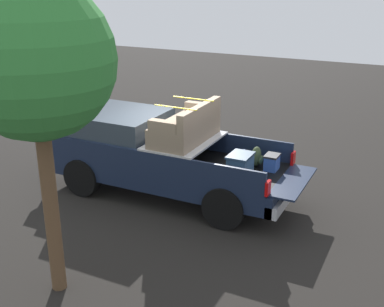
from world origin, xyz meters
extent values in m
plane|color=black|center=(0.00, 0.00, 0.00)|extent=(40.00, 40.00, 0.00)
cube|color=#162138|center=(0.00, 0.00, 0.63)|extent=(5.50, 1.92, 0.43)
cube|color=black|center=(-1.20, 0.00, 0.87)|extent=(2.80, 1.80, 0.04)
cube|color=#162138|center=(-1.20, 0.93, 1.10)|extent=(2.80, 0.06, 0.50)
cube|color=#162138|center=(-1.20, -0.93, 1.10)|extent=(2.80, 0.06, 0.50)
cube|color=#162138|center=(0.17, 0.00, 1.10)|extent=(0.06, 1.80, 0.50)
cube|color=#162138|center=(-2.88, 0.00, 0.87)|extent=(0.55, 1.80, 0.04)
cube|color=#B2B2B7|center=(-0.43, 0.00, 1.37)|extent=(1.25, 1.92, 0.04)
cube|color=#162138|center=(1.35, 0.00, 1.10)|extent=(2.30, 1.92, 0.50)
cube|color=#2D3842|center=(1.25, 0.00, 1.59)|extent=(1.94, 1.76, 0.47)
cube|color=#162138|center=(2.70, 0.00, 1.04)|extent=(0.40, 1.82, 0.38)
cube|color=#B2B2B7|center=(-2.72, 0.00, 0.54)|extent=(0.24, 1.92, 0.24)
cube|color=red|center=(-2.62, 0.88, 1.03)|extent=(0.06, 0.20, 0.28)
cube|color=red|center=(-2.62, -0.88, 1.03)|extent=(0.06, 0.20, 0.28)
cylinder|color=black|center=(1.75, 0.88, 0.44)|extent=(0.88, 0.30, 0.88)
cylinder|color=black|center=(1.75, -0.88, 0.44)|extent=(0.88, 0.30, 0.88)
cylinder|color=black|center=(-1.75, 0.88, 0.44)|extent=(0.88, 0.30, 0.88)
cylinder|color=black|center=(-1.75, -0.88, 0.44)|extent=(0.88, 0.30, 0.88)
cube|color=#335170|center=(-1.86, 0.35, 1.12)|extent=(0.40, 0.55, 0.46)
cube|color=#23394E|center=(-1.86, 0.35, 1.38)|extent=(0.44, 0.59, 0.05)
ellipsoid|color=#283351|center=(-1.79, -0.02, 1.13)|extent=(0.20, 0.37, 0.49)
ellipsoid|color=#283351|center=(-1.90, -0.02, 1.06)|extent=(0.09, 0.26, 0.22)
ellipsoid|color=#384728|center=(-1.93, -0.44, 1.11)|extent=(0.20, 0.34, 0.43)
ellipsoid|color=#384728|center=(-2.04, -0.44, 1.04)|extent=(0.09, 0.24, 0.19)
cube|color=#3359B2|center=(-2.30, -0.37, 1.04)|extent=(0.26, 0.34, 0.30)
cube|color=#262628|center=(-2.30, -0.37, 1.21)|extent=(0.28, 0.36, 0.04)
cube|color=#84705B|center=(-0.43, 0.00, 1.60)|extent=(0.89, 1.84, 0.42)
cube|color=#84705B|center=(-0.79, 0.00, 2.01)|extent=(0.16, 1.84, 0.40)
cube|color=#84705B|center=(-0.38, 0.82, 1.92)|extent=(0.65, 0.20, 0.22)
cube|color=#84705B|center=(-0.38, -0.82, 1.92)|extent=(0.65, 0.20, 0.22)
cube|color=yellow|center=(-0.43, 0.41, 2.22)|extent=(0.99, 0.03, 0.02)
cube|color=yellow|center=(-0.43, -0.41, 2.22)|extent=(0.99, 0.03, 0.02)
cylinder|color=brown|center=(-0.13, 3.92, 1.51)|extent=(0.23, 0.23, 3.02)
sphere|color=#307C33|center=(-0.13, 3.92, 3.70)|extent=(2.28, 2.28, 2.28)
camera|label=1|loc=(-5.04, 9.00, 4.81)|focal=45.76mm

